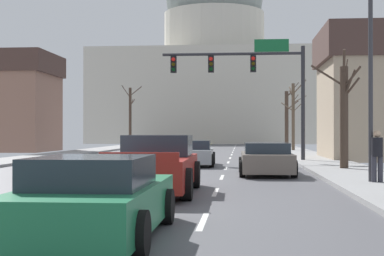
{
  "coord_description": "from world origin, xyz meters",
  "views": [
    {
      "loc": [
        4.22,
        -13.99,
        1.67
      ],
      "look_at": [
        -0.28,
        37.97,
        2.03
      ],
      "focal_mm": 53.53,
      "sensor_mm": 36.0,
      "label": 1
    }
  ],
  "objects_px": {
    "signal_gantry": "(251,73)",
    "sedan_near_03": "(96,199)",
    "pedestrian_00": "(377,153)",
    "sedan_near_00": "(195,154)",
    "sedan_near_01": "(266,159)",
    "sedan_oncoming_00": "(158,147)",
    "sedan_oncoming_01": "(176,144)",
    "pickup_truck_near_02": "(155,167)",
    "sedan_oncoming_02": "(183,142)",
    "street_lamp_right": "(362,12)"
  },
  "relations": [
    {
      "from": "pickup_truck_near_02",
      "to": "sedan_oncoming_00",
      "type": "xyz_separation_m",
      "value": [
        -3.52,
        24.32,
        -0.11
      ]
    },
    {
      "from": "street_lamp_right",
      "to": "sedan_near_00",
      "type": "distance_m",
      "value": 12.68
    },
    {
      "from": "sedan_oncoming_00",
      "to": "sedan_oncoming_02",
      "type": "height_order",
      "value": "sedan_oncoming_00"
    },
    {
      "from": "sedan_near_00",
      "to": "pedestrian_00",
      "type": "xyz_separation_m",
      "value": [
        6.44,
        -10.25,
        0.43
      ]
    },
    {
      "from": "sedan_near_03",
      "to": "sedan_oncoming_02",
      "type": "relative_size",
      "value": 0.98
    },
    {
      "from": "sedan_near_00",
      "to": "sedan_oncoming_00",
      "type": "relative_size",
      "value": 0.98
    },
    {
      "from": "signal_gantry",
      "to": "pedestrian_00",
      "type": "relative_size",
      "value": 4.99
    },
    {
      "from": "sedan_near_00",
      "to": "sedan_oncoming_00",
      "type": "xyz_separation_m",
      "value": [
        -3.59,
        11.74,
        0.02
      ]
    },
    {
      "from": "sedan_near_00",
      "to": "street_lamp_right",
      "type": "bearing_deg",
      "value": -59.18
    },
    {
      "from": "street_lamp_right",
      "to": "pedestrian_00",
      "type": "relative_size",
      "value": 5.67
    },
    {
      "from": "sedan_near_01",
      "to": "sedan_oncoming_00",
      "type": "relative_size",
      "value": 1.0
    },
    {
      "from": "sedan_near_01",
      "to": "pedestrian_00",
      "type": "relative_size",
      "value": 2.89
    },
    {
      "from": "pickup_truck_near_02",
      "to": "sedan_oncoming_00",
      "type": "bearing_deg",
      "value": 98.24
    },
    {
      "from": "pickup_truck_near_02",
      "to": "street_lamp_right",
      "type": "bearing_deg",
      "value": 22.29
    },
    {
      "from": "street_lamp_right",
      "to": "sedan_oncoming_02",
      "type": "bearing_deg",
      "value": 103.2
    },
    {
      "from": "sedan_near_00",
      "to": "sedan_near_01",
      "type": "bearing_deg",
      "value": -60.12
    },
    {
      "from": "sedan_oncoming_00",
      "to": "sedan_oncoming_02",
      "type": "bearing_deg",
      "value": 90.78
    },
    {
      "from": "signal_gantry",
      "to": "pickup_truck_near_02",
      "type": "distance_m",
      "value": 17.06
    },
    {
      "from": "sedan_near_00",
      "to": "pedestrian_00",
      "type": "distance_m",
      "value": 12.11
    },
    {
      "from": "sedan_oncoming_00",
      "to": "sedan_near_01",
      "type": "bearing_deg",
      "value": -68.53
    },
    {
      "from": "sedan_near_03",
      "to": "sedan_oncoming_00",
      "type": "xyz_separation_m",
      "value": [
        -3.6,
        31.04,
        -0.01
      ]
    },
    {
      "from": "pickup_truck_near_02",
      "to": "sedan_oncoming_00",
      "type": "distance_m",
      "value": 24.57
    },
    {
      "from": "sedan_near_03",
      "to": "pedestrian_00",
      "type": "distance_m",
      "value": 11.11
    },
    {
      "from": "sedan_oncoming_01",
      "to": "sedan_oncoming_02",
      "type": "distance_m",
      "value": 8.26
    },
    {
      "from": "sedan_near_00",
      "to": "sedan_oncoming_02",
      "type": "height_order",
      "value": "sedan_near_00"
    },
    {
      "from": "sedan_near_01",
      "to": "signal_gantry",
      "type": "bearing_deg",
      "value": 92.56
    },
    {
      "from": "signal_gantry",
      "to": "sedan_oncoming_01",
      "type": "height_order",
      "value": "signal_gantry"
    },
    {
      "from": "pickup_truck_near_02",
      "to": "sedan_near_00",
      "type": "bearing_deg",
      "value": 89.7
    },
    {
      "from": "sedan_near_00",
      "to": "sedan_near_01",
      "type": "relative_size",
      "value": 0.98
    },
    {
      "from": "pickup_truck_near_02",
      "to": "sedan_oncoming_02",
      "type": "xyz_separation_m",
      "value": [
        -3.8,
        44.63,
        -0.16
      ]
    },
    {
      "from": "sedan_near_00",
      "to": "sedan_oncoming_02",
      "type": "xyz_separation_m",
      "value": [
        -3.86,
        32.05,
        -0.03
      ]
    },
    {
      "from": "sedan_near_01",
      "to": "sedan_oncoming_00",
      "type": "distance_m",
      "value": 18.71
    },
    {
      "from": "sedan_near_00",
      "to": "sedan_oncoming_01",
      "type": "distance_m",
      "value": 24.07
    },
    {
      "from": "sedan_near_01",
      "to": "pickup_truck_near_02",
      "type": "relative_size",
      "value": 0.86
    },
    {
      "from": "sedan_oncoming_00",
      "to": "sedan_oncoming_01",
      "type": "relative_size",
      "value": 0.97
    },
    {
      "from": "pickup_truck_near_02",
      "to": "sedan_oncoming_01",
      "type": "distance_m",
      "value": 36.55
    },
    {
      "from": "signal_gantry",
      "to": "sedan_oncoming_01",
      "type": "bearing_deg",
      "value": 107.93
    },
    {
      "from": "pickup_truck_near_02",
      "to": "sedan_oncoming_02",
      "type": "height_order",
      "value": "pickup_truck_near_02"
    },
    {
      "from": "sedan_oncoming_02",
      "to": "pickup_truck_near_02",
      "type": "bearing_deg",
      "value": -85.14
    },
    {
      "from": "sedan_near_03",
      "to": "pedestrian_00",
      "type": "height_order",
      "value": "pedestrian_00"
    },
    {
      "from": "sedan_oncoming_02",
      "to": "sedan_oncoming_01",
      "type": "bearing_deg",
      "value": -88.59
    },
    {
      "from": "sedan_near_00",
      "to": "sedan_near_03",
      "type": "height_order",
      "value": "sedan_near_03"
    },
    {
      "from": "pedestrian_00",
      "to": "sedan_near_00",
      "type": "bearing_deg",
      "value": 122.13
    },
    {
      "from": "street_lamp_right",
      "to": "sedan_oncoming_00",
      "type": "height_order",
      "value": "street_lamp_right"
    },
    {
      "from": "signal_gantry",
      "to": "sedan_near_03",
      "type": "distance_m",
      "value": 23.57
    },
    {
      "from": "signal_gantry",
      "to": "sedan_near_03",
      "type": "xyz_separation_m",
      "value": [
        -2.83,
        -22.99,
        -4.34
      ]
    },
    {
      "from": "sedan_near_03",
      "to": "sedan_near_00",
      "type": "bearing_deg",
      "value": 90.03
    },
    {
      "from": "signal_gantry",
      "to": "street_lamp_right",
      "type": "height_order",
      "value": "street_lamp_right"
    },
    {
      "from": "sedan_near_00",
      "to": "sedan_oncoming_01",
      "type": "xyz_separation_m",
      "value": [
        -3.66,
        23.79,
        -0.02
      ]
    },
    {
      "from": "street_lamp_right",
      "to": "sedan_oncoming_02",
      "type": "xyz_separation_m",
      "value": [
        -9.88,
        42.14,
        -4.82
      ]
    }
  ]
}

